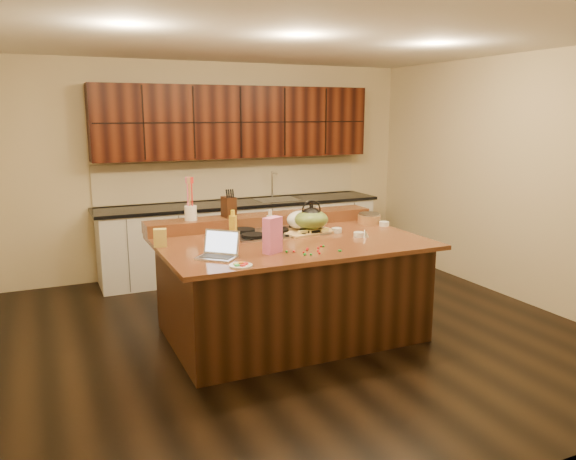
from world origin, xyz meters
name	(u,v)px	position (x,y,z in m)	size (l,w,h in m)	color
room	(290,193)	(0.00, 0.00, 1.35)	(5.52, 5.02, 2.72)	black
island	(290,287)	(0.00, 0.00, 0.46)	(2.40, 1.60, 0.92)	black
back_ledge	(262,220)	(0.00, 0.70, 0.98)	(2.40, 0.30, 0.12)	black
cooktop	(277,232)	(0.00, 0.30, 0.94)	(0.92, 0.52, 0.05)	gray
back_counter	(240,198)	(0.30, 2.23, 0.98)	(3.70, 0.66, 2.40)	silver
kettle	(311,218)	(0.30, 0.17, 1.07)	(0.23, 0.23, 0.21)	black
green_bowl	(311,219)	(0.30, 0.17, 1.06)	(0.33, 0.33, 0.18)	#556F2C
laptop	(219,250)	(-0.79, -0.35, 0.98)	(0.38, 0.38, 0.21)	#B7B7BC
oil_bottle	(233,231)	(-0.56, -0.03, 1.06)	(0.07, 0.07, 0.27)	gold
vinegar_bottle	(270,229)	(-0.22, -0.05, 1.04)	(0.06, 0.06, 0.25)	silver
wooden_tray	(303,222)	(0.26, 0.27, 1.01)	(0.56, 0.45, 0.20)	tan
ramekin_a	(359,235)	(0.64, -0.16, 0.94)	(0.10, 0.10, 0.04)	white
ramekin_b	(384,224)	(1.15, 0.18, 0.94)	(0.10, 0.10, 0.04)	white
ramekin_c	(337,230)	(0.54, 0.09, 0.94)	(0.10, 0.10, 0.04)	white
strainer_bowl	(369,219)	(1.08, 0.36, 0.97)	(0.24, 0.24, 0.09)	#996B3F
kitchen_timer	(365,233)	(0.69, -0.18, 0.96)	(0.08, 0.08, 0.07)	silver
pink_bag	(273,235)	(-0.34, -0.39, 1.07)	(0.16, 0.09, 0.30)	pink
candy_plate	(241,265)	(-0.73, -0.68, 0.93)	(0.18, 0.18, 0.01)	white
package_box	(160,238)	(-1.15, 0.22, 1.00)	(0.11, 0.08, 0.16)	gold
utensil_crock	(191,213)	(-0.75, 0.70, 1.11)	(0.12, 0.12, 0.14)	white
knife_block	(229,207)	(-0.36, 0.70, 1.14)	(0.10, 0.17, 0.20)	black
gumdrop_0	(294,251)	(-0.17, -0.45, 0.93)	(0.02, 0.02, 0.02)	red
gumdrop_1	(323,246)	(0.14, -0.39, 0.93)	(0.02, 0.02, 0.02)	#198C26
gumdrop_2	(318,251)	(0.02, -0.53, 0.93)	(0.02, 0.02, 0.02)	red
gumdrop_3	(339,251)	(0.18, -0.59, 0.93)	(0.02, 0.02, 0.02)	#198C26
gumdrop_4	(320,253)	(-0.01, -0.60, 0.93)	(0.02, 0.02, 0.02)	red
gumdrop_5	(305,254)	(-0.13, -0.58, 0.93)	(0.02, 0.02, 0.02)	#198C26
gumdrop_6	(307,250)	(-0.05, -0.45, 0.93)	(0.02, 0.02, 0.02)	red
gumdrop_7	(311,254)	(-0.09, -0.61, 0.93)	(0.02, 0.02, 0.02)	#198C26
gumdrop_8	(307,249)	(-0.03, -0.42, 0.93)	(0.02, 0.02, 0.02)	red
gumdrop_9	(341,251)	(0.19, -0.60, 0.93)	(0.02, 0.02, 0.02)	#198C26
gumdrop_10	(304,252)	(-0.11, -0.52, 0.93)	(0.02, 0.02, 0.02)	red
gumdrop_11	(304,254)	(-0.14, -0.59, 0.93)	(0.02, 0.02, 0.02)	#198C26
gumdrop_12	(318,248)	(0.07, -0.43, 0.93)	(0.02, 0.02, 0.02)	red
gumdrop_13	(286,252)	(-0.23, -0.44, 0.93)	(0.02, 0.02, 0.02)	#198C26
gumdrop_14	(321,246)	(0.12, -0.38, 0.93)	(0.02, 0.02, 0.02)	red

